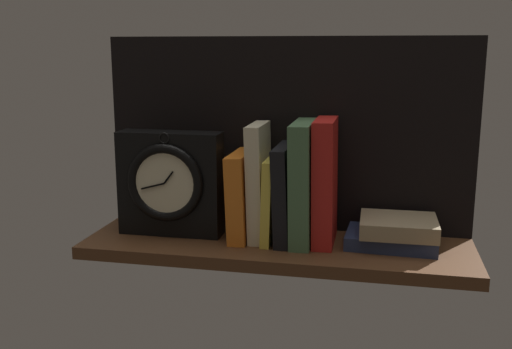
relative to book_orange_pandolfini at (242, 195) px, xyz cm
name	(u,v)px	position (x,y,z in cm)	size (l,w,h in cm)	color
ground_plane	(277,248)	(7.75, -2.40, -10.15)	(78.49, 23.24, 2.50)	#4C2D19
back_panel	(286,134)	(7.75, 8.62, 11.67)	(78.49, 1.20, 41.14)	black
book_orange_pandolfini	(242,195)	(0.00, 0.00, 0.00)	(3.59, 14.65, 17.79)	orange
book_cream_twain	(259,182)	(3.58, 0.00, 3.00)	(2.97, 12.43, 23.79)	beige
book_yellow_seinlanguage	(272,198)	(6.30, 0.00, -0.30)	(1.87, 14.66, 17.20)	gold
book_black_skeptic	(285,193)	(8.98, 0.00, 0.88)	(2.89, 15.26, 19.56)	black
book_green_romantic	(304,182)	(12.74, 0.00, 3.31)	(4.02, 16.04, 24.40)	#476B44
book_red_requiem	(325,182)	(17.06, 0.00, 3.63)	(4.02, 13.49, 25.06)	red
framed_clock	(170,183)	(-15.18, -1.50, 2.15)	(21.78, 7.56, 22.09)	black
book_stack_side	(395,233)	(31.17, 0.03, -6.06)	(18.36, 13.09, 5.85)	#232D4C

